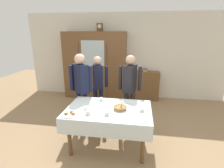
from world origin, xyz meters
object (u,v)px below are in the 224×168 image
object	(u,v)px
tea_cup_mid_left	(101,99)
person_near_right_end	(81,84)
bookshelf_low	(144,85)
tea_cup_back_edge	(107,114)
wall_cabinet	(95,66)
spoon_far_right	(96,103)
mantel_clock	(100,27)
bread_basket	(120,108)
book_stack	(145,70)
dining_table	(108,115)
person_by_cabinet	(130,83)
tea_cup_far_left	(86,108)
tea_cup_near_right	(142,110)
person_behind_table_right	(98,81)
spoon_far_left	(130,104)
tea_cup_front_edge	(88,113)
pastry_plate	(70,114)
spoon_center	(116,101)

from	to	relation	value
tea_cup_mid_left	person_near_right_end	world-z (taller)	person_near_right_end
bookshelf_low	tea_cup_back_edge	xyz separation A→B (m)	(-0.69, -2.86, 0.35)
wall_cabinet	spoon_far_right	size ratio (longest dim) A/B	17.87
mantel_clock	bread_basket	world-z (taller)	mantel_clock
book_stack	wall_cabinet	bearing A→B (deg)	-178.20
tea_cup_back_edge	spoon_far_right	bearing A→B (deg)	122.78
dining_table	person_by_cabinet	world-z (taller)	person_by_cabinet
mantel_clock	tea_cup_far_left	xyz separation A→B (m)	(0.32, -2.66, -1.44)
book_stack	tea_cup_far_left	distance (m)	2.93
bread_basket	tea_cup_near_right	bearing A→B (deg)	-2.75
tea_cup_mid_left	person_behind_table_right	xyz separation A→B (m)	(-0.27, 0.87, 0.13)
wall_cabinet	spoon_far_right	xyz separation A→B (m)	(0.61, -2.34, -0.28)
tea_cup_near_right	spoon_far_left	bearing A→B (deg)	126.01
tea_cup_front_edge	person_by_cabinet	world-z (taller)	person_by_cabinet
person_by_cabinet	person_near_right_end	world-z (taller)	person_near_right_end
person_behind_table_right	bread_basket	bearing A→B (deg)	-60.45
pastry_plate	tea_cup_mid_left	bearing A→B (deg)	60.94
person_near_right_end	pastry_plate	bearing A→B (deg)	-82.53
spoon_center	tea_cup_front_edge	bearing A→B (deg)	-121.15
bread_basket	pastry_plate	bearing A→B (deg)	-157.45
tea_cup_back_edge	spoon_center	xyz separation A→B (m)	(0.06, 0.62, -0.02)
tea_cup_front_edge	spoon_center	bearing A→B (deg)	58.85
spoon_far_left	person_behind_table_right	size ratio (longest dim) A/B	0.08
tea_cup_near_right	person_near_right_end	distance (m)	1.51
person_by_cabinet	pastry_plate	bearing A→B (deg)	-125.58
mantel_clock	tea_cup_mid_left	size ratio (longest dim) A/B	1.85
tea_cup_back_edge	person_by_cabinet	bearing A→B (deg)	75.58
spoon_center	person_near_right_end	distance (m)	0.90
tea_cup_back_edge	dining_table	bearing A→B (deg)	93.61
tea_cup_near_right	bread_basket	distance (m)	0.39
spoon_far_left	person_behind_table_right	world-z (taller)	person_behind_table_right
tea_cup_mid_left	person_by_cabinet	xyz separation A→B (m)	(0.54, 0.60, 0.19)
bookshelf_low	book_stack	world-z (taller)	book_stack
pastry_plate	person_behind_table_right	distance (m)	1.58
tea_cup_far_left	bread_basket	world-z (taller)	bread_basket
wall_cabinet	person_by_cabinet	distance (m)	2.02
bookshelf_low	spoon_far_right	xyz separation A→B (m)	(-1.00, -2.39, 0.33)
tea_cup_near_right	tea_cup_back_edge	world-z (taller)	same
tea_cup_far_left	tea_cup_mid_left	bearing A→B (deg)	69.13
mantel_clock	pastry_plate	size ratio (longest dim) A/B	0.86
bookshelf_low	tea_cup_far_left	size ratio (longest dim) A/B	7.06
bread_basket	person_behind_table_right	size ratio (longest dim) A/B	0.15
spoon_center	person_near_right_end	world-z (taller)	person_near_right_end
wall_cabinet	tea_cup_near_right	world-z (taller)	wall_cabinet
tea_cup_near_right	spoon_far_right	world-z (taller)	tea_cup_near_right
bread_basket	person_by_cabinet	world-z (taller)	person_by_cabinet
tea_cup_back_edge	spoon_center	distance (m)	0.62
tea_cup_far_left	person_behind_table_right	distance (m)	1.34
person_by_cabinet	wall_cabinet	bearing A→B (deg)	127.40
spoon_far_right	bread_basket	bearing A→B (deg)	-24.19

